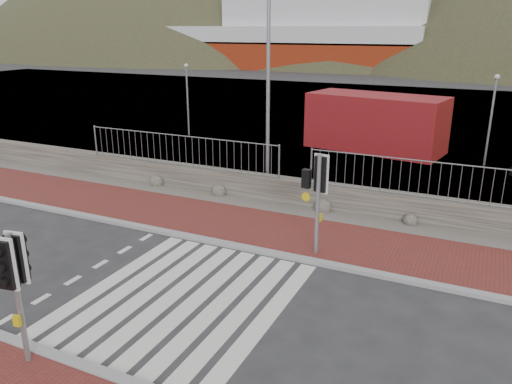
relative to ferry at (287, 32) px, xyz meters
The scene contains 16 objects.
ground 72.44m from the ferry, 70.05° to the right, with size 220.00×220.00×0.00m, color #28282B.
sidewalk_far 68.23m from the ferry, 68.75° to the right, with size 40.00×3.00×0.08m, color maroon.
kerb_near 75.25m from the ferry, 70.83° to the right, with size 40.00×0.25×0.12m, color gray.
kerb_far 69.63m from the ferry, 69.20° to the right, with size 40.00×0.25×0.12m, color gray.
zebra_crossing 72.43m from the ferry, 70.05° to the right, with size 4.62×5.60×0.01m.
gravel_strip 66.38m from the ferry, 68.13° to the right, with size 40.00×1.50×0.06m, color #59544C.
stone_wall 65.61m from the ferry, 67.86° to the right, with size 40.00×0.60×0.90m, color #443E37.
railing 65.66m from the ferry, 67.91° to the right, with size 18.07×0.07×1.22m.
quay 47.29m from the ferry, 58.36° to the right, with size 120.00×40.00×0.50m, color #4C4C4F.
water 25.72m from the ferry, 11.47° to the right, with size 220.00×50.00×0.05m, color #3F4C54.
ferry is the anchor object (origin of this frame).
hills_backdrop 46.83m from the ferry, 32.50° to the left, with size 254.00×90.00×100.00m.
traffic_signal_near 75.01m from the ferry, 71.87° to the right, with size 0.41×0.29×2.67m.
traffic_signal_far 69.75m from the ferry, 67.50° to the right, with size 0.70×0.29×2.89m.
streetlight 64.22m from the ferry, 68.71° to the right, with size 1.67×0.51×7.95m.
shipping_container 57.07m from the ferry, 63.58° to the right, with size 6.78×2.82×2.82m, color maroon.
Camera 1 is at (5.94, -8.67, 6.04)m, focal length 35.00 mm.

